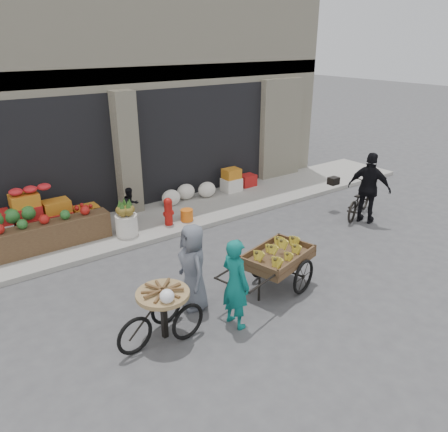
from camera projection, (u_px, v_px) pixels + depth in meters
ground at (246, 296)px, 8.16m from camera, size 80.00×80.00×0.00m
sidewalk at (147, 223)px, 11.20m from camera, size 18.00×2.20×0.12m
building at (79, 78)px, 12.89m from camera, size 14.00×6.45×7.00m
fruit_display at (40, 219)px, 9.83m from camera, size 3.10×1.12×1.24m
pineapple_bin at (127, 225)px, 10.30m from camera, size 0.52×0.52×0.50m
fire_hydrant at (168, 210)px, 10.81m from camera, size 0.22×0.22×0.71m
orange_bucket at (187, 215)px, 11.14m from camera, size 0.32×0.32×0.30m
right_bay_goods at (216, 185)px, 12.94m from camera, size 3.35×0.60×0.70m
seated_person at (131, 206)px, 10.89m from camera, size 0.51×0.43×0.93m
banana_cart at (277, 256)px, 8.13m from camera, size 2.44×1.45×0.96m
vendor_woman at (235, 283)px, 7.06m from camera, size 0.42×0.60×1.57m
tricycle_cart at (163, 307)px, 6.82m from camera, size 1.45×0.95×0.95m
vendor_grey at (193, 267)px, 7.56m from camera, size 0.63×0.85×1.58m
bicycle at (359, 200)px, 11.67m from camera, size 1.82×1.17×0.90m
cyclist at (369, 188)px, 11.08m from camera, size 0.81×1.17×1.84m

